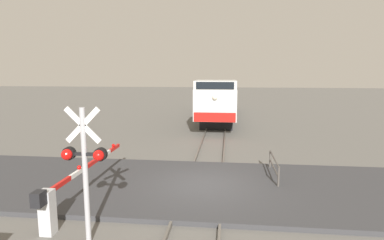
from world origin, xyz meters
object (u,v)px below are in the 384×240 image
(locomotive, at_px, (219,98))
(crossing_gate, at_px, (63,193))
(guard_railing, at_px, (274,165))
(crossing_signal, at_px, (84,162))

(locomotive, distance_m, crossing_gate, 22.28)
(locomotive, height_order, guard_railing, locomotive)
(crossing_signal, relative_size, guard_railing, 1.43)
(crossing_signal, relative_size, crossing_gate, 0.57)
(locomotive, bearing_deg, crossing_gate, -100.46)
(locomotive, xyz_separation_m, crossing_gate, (-4.04, -21.88, -1.14))
(crossing_signal, bearing_deg, locomotive, 83.22)
(locomotive, distance_m, crossing_signal, 23.20)
(locomotive, bearing_deg, guard_railing, -80.68)
(crossing_signal, height_order, crossing_gate, crossing_signal)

